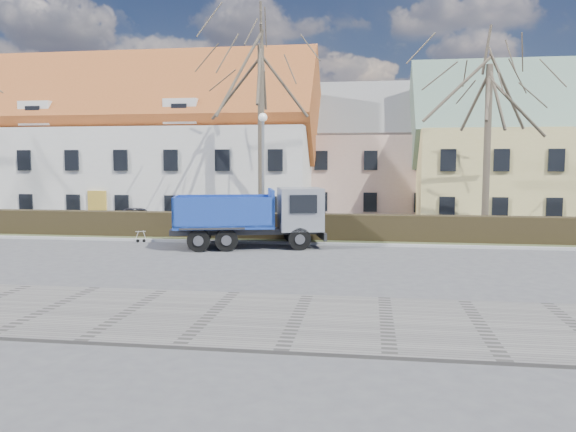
% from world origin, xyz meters
% --- Properties ---
extents(ground, '(120.00, 120.00, 0.00)m').
position_xyz_m(ground, '(0.00, 0.00, 0.00)').
color(ground, '#48484B').
extents(sidewalk_near, '(80.00, 5.00, 0.08)m').
position_xyz_m(sidewalk_near, '(0.00, -8.50, 0.04)').
color(sidewalk_near, slate).
rests_on(sidewalk_near, ground).
extents(curb_far, '(80.00, 0.30, 0.12)m').
position_xyz_m(curb_far, '(0.00, 4.60, 0.06)').
color(curb_far, '#A4A4A4').
rests_on(curb_far, ground).
extents(grass_strip, '(80.00, 3.00, 0.10)m').
position_xyz_m(grass_strip, '(0.00, 6.20, 0.05)').
color(grass_strip, '#3F4828').
rests_on(grass_strip, ground).
extents(hedge, '(60.00, 0.90, 1.30)m').
position_xyz_m(hedge, '(0.00, 6.00, 0.65)').
color(hedge, black).
rests_on(hedge, ground).
extents(building_white, '(26.80, 10.80, 9.50)m').
position_xyz_m(building_white, '(-13.00, 16.00, 4.75)').
color(building_white, silver).
rests_on(building_white, ground).
extents(building_pink, '(10.80, 8.80, 8.00)m').
position_xyz_m(building_pink, '(4.00, 20.00, 4.00)').
color(building_pink, '#C99F8E').
rests_on(building_pink, ground).
extents(building_yellow, '(18.80, 10.80, 8.50)m').
position_xyz_m(building_yellow, '(16.00, 17.00, 4.25)').
color(building_yellow, '#D8C676').
rests_on(building_yellow, ground).
extents(tree_1, '(9.20, 9.20, 12.65)m').
position_xyz_m(tree_1, '(-2.00, 8.50, 6.33)').
color(tree_1, '#4B4134').
rests_on(tree_1, ground).
extents(tree_2, '(8.00, 8.00, 11.00)m').
position_xyz_m(tree_2, '(10.00, 8.50, 5.50)').
color(tree_2, '#4B4134').
rests_on(tree_2, ground).
extents(dump_truck, '(7.64, 4.39, 2.88)m').
position_xyz_m(dump_truck, '(-1.81, 3.27, 1.44)').
color(dump_truck, navy).
rests_on(dump_truck, ground).
extents(streetlight, '(0.52, 0.52, 6.62)m').
position_xyz_m(streetlight, '(-1.61, 7.00, 3.31)').
color(streetlight, gray).
rests_on(streetlight, ground).
extents(cart_frame, '(0.79, 0.61, 0.63)m').
position_xyz_m(cart_frame, '(-7.46, 4.11, 0.32)').
color(cart_frame, silver).
rests_on(cart_frame, ground).
extents(parked_car_a, '(3.90, 2.51, 1.24)m').
position_xyz_m(parked_car_a, '(-10.28, 11.23, 0.62)').
color(parked_car_a, '#282831').
rests_on(parked_car_a, ground).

